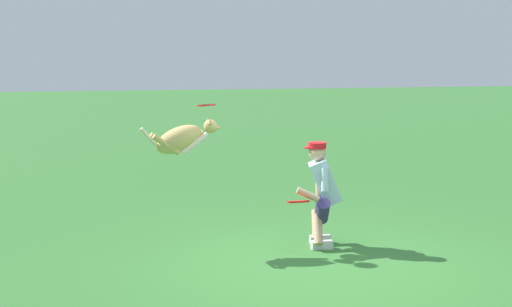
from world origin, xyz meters
name	(u,v)px	position (x,y,z in m)	size (l,w,h in m)	color
ground_plane	(320,265)	(0.00, 0.00, 0.00)	(60.00, 60.00, 0.00)	#326E2E
person	(322,191)	(-0.22, -0.82, 0.70)	(0.63, 0.66, 1.29)	silver
dog	(183,139)	(1.46, -1.01, 1.35)	(1.00, 0.39, 0.50)	tan
frisbee_flying	(206,105)	(1.17, -1.04, 1.75)	(0.23, 0.23, 0.02)	red
frisbee_held	(298,202)	(0.12, -0.63, 0.61)	(0.28, 0.28, 0.02)	red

